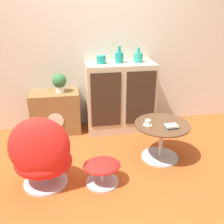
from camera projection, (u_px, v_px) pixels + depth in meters
ground_plane at (112, 173)px, 2.88m from camera, size 12.00×12.00×0.00m
wall_back at (95, 36)px, 3.61m from camera, size 6.40×0.06×2.60m
sideboard at (120, 97)px, 3.73m from camera, size 0.95×0.48×0.98m
tv_console at (56, 112)px, 3.70m from camera, size 0.67×0.39×0.59m
egg_chair at (42, 156)px, 2.54m from camera, size 0.62×0.58×0.79m
ottoman at (102, 169)px, 2.66m from camera, size 0.38×0.34×0.26m
coffee_table at (161, 136)px, 3.06m from camera, size 0.63×0.63×0.45m
vase_leftmost at (101, 59)px, 3.48m from camera, size 0.13×0.13×0.11m
vase_inner_left at (119, 57)px, 3.51m from camera, size 0.11×0.11×0.22m
vase_inner_right at (138, 57)px, 3.56m from camera, size 0.12×0.12×0.20m
potted_plant at (59, 82)px, 3.54m from camera, size 0.19×0.19×0.26m
teacup at (148, 123)px, 2.96m from camera, size 0.11×0.11×0.06m
book_stack at (171, 126)px, 2.89m from camera, size 0.14×0.11×0.04m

